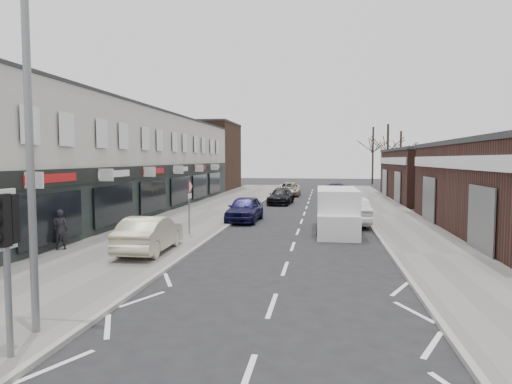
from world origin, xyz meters
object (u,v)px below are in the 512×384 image
at_px(sedan_on_pavement, 150,234).
at_px(parked_car_right_c, 336,190).
at_px(parked_car_right_a, 350,211).
at_px(traffic_light, 5,234).
at_px(parked_car_left_c, 289,189).
at_px(white_van, 337,212).
at_px(parked_car_right_b, 347,192).
at_px(parked_car_left_a, 245,209).
at_px(parked_car_left_b, 281,196).
at_px(street_lamp, 36,117).
at_px(warning_sign, 190,191).
at_px(pedestrian, 60,229).

relative_size(sedan_on_pavement, parked_car_right_c, 0.87).
bearing_deg(parked_car_right_a, traffic_light, 63.66).
bearing_deg(traffic_light, parked_car_left_c, 86.78).
distance_m(white_van, parked_car_right_a, 2.82).
relative_size(sedan_on_pavement, parked_car_right_a, 0.89).
distance_m(white_van, parked_car_right_b, 19.80).
xyz_separation_m(parked_car_left_a, parked_car_left_b, (1.20, 10.79, -0.12)).
bearing_deg(parked_car_left_b, white_van, -68.88).
relative_size(parked_car_left_c, parked_car_right_c, 0.98).
bearing_deg(parked_car_right_b, parked_car_left_c, -29.49).
bearing_deg(street_lamp, parked_car_left_c, 86.49).
bearing_deg(street_lamp, parked_car_right_a, 67.66).
xyz_separation_m(parked_car_right_b, parked_car_right_c, (-0.99, 1.59, 0.02)).
height_order(sedan_on_pavement, parked_car_right_b, sedan_on_pavement).
relative_size(parked_car_left_c, parked_car_right_a, 1.01).
distance_m(warning_sign, parked_car_right_a, 9.50).
height_order(parked_car_right_b, parked_car_right_c, parked_car_right_c).
bearing_deg(parked_car_left_b, parked_car_right_a, -61.78).
xyz_separation_m(street_lamp, warning_sign, (-0.63, 12.80, -2.42)).
bearing_deg(parked_car_right_a, street_lamp, 62.04).
relative_size(street_lamp, parked_car_right_b, 1.94).
height_order(parked_car_left_a, parked_car_left_c, parked_car_left_a).
relative_size(street_lamp, white_van, 1.39).
bearing_deg(sedan_on_pavement, parked_car_left_a, -103.30).
distance_m(traffic_light, parked_car_right_a, 20.40).
height_order(white_van, parked_car_left_b, white_van).
bearing_deg(sedan_on_pavement, warning_sign, -95.46).
height_order(sedan_on_pavement, parked_car_left_a, sedan_on_pavement).
xyz_separation_m(sedan_on_pavement, parked_car_left_b, (3.25, 20.83, -0.18)).
xyz_separation_m(parked_car_left_a, parked_car_right_b, (6.90, 16.50, -0.06)).
distance_m(traffic_light, white_van, 17.59).
bearing_deg(street_lamp, warning_sign, 92.84).
relative_size(parked_car_left_a, parked_car_left_c, 0.92).
height_order(street_lamp, parked_car_left_a, street_lamp).
height_order(sedan_on_pavement, pedestrian, pedestrian).
xyz_separation_m(sedan_on_pavement, pedestrian, (-3.73, -0.10, 0.10)).
bearing_deg(white_van, warning_sign, -162.78).
bearing_deg(sedan_on_pavement, traffic_light, 94.52).
distance_m(traffic_light, street_lamp, 2.52).
xyz_separation_m(parked_car_left_c, parked_car_right_a, (4.99, -20.11, 0.12)).
height_order(traffic_light, sedan_on_pavement, traffic_light).
relative_size(sedan_on_pavement, pedestrian, 2.65).
relative_size(street_lamp, parked_car_right_a, 1.65).
bearing_deg(warning_sign, traffic_light, -86.90).
bearing_deg(traffic_light, warning_sign, 93.10).
distance_m(traffic_light, parked_car_right_b, 36.96).
height_order(warning_sign, parked_car_left_b, warning_sign).
distance_m(street_lamp, warning_sign, 13.04).
xyz_separation_m(parked_car_left_c, parked_car_right_b, (5.70, -3.07, 0.03)).
bearing_deg(parked_car_left_c, parked_car_left_a, -93.99).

